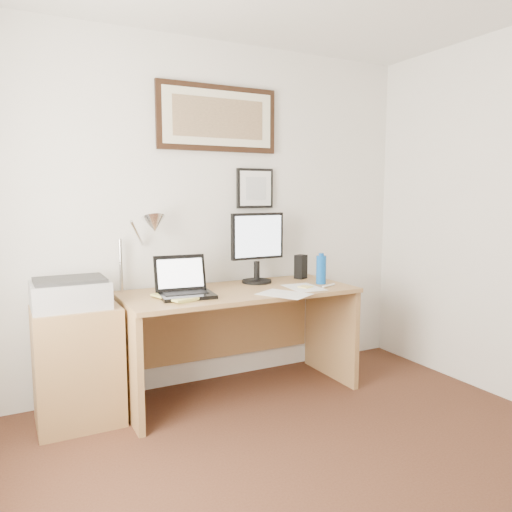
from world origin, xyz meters
TOP-DOWN VIEW (x-y plane):
  - wall_back at (0.00, 2.00)m, footprint 3.50×0.02m
  - side_cabinet at (-0.92, 1.68)m, footprint 0.50×0.40m
  - water_bottle at (0.79, 1.57)m, footprint 0.07×0.07m
  - bottle_cap at (0.79, 1.57)m, footprint 0.04×0.04m
  - speaker at (0.78, 1.83)m, footprint 0.10×0.10m
  - paper_sheet_a at (0.35, 1.36)m, footprint 0.36×0.40m
  - paper_sheet_b at (0.58, 1.48)m, footprint 0.24×0.32m
  - sticky_pad at (0.60, 1.48)m, footprint 0.11×0.11m
  - marker_pen at (0.77, 1.44)m, footprint 0.14×0.06m
  - book at (-0.42, 1.52)m, footprint 0.30×0.35m
  - desk at (0.15, 1.72)m, footprint 1.60×0.70m
  - laptop at (-0.26, 1.60)m, footprint 0.36×0.33m
  - lcd_monitor at (0.39, 1.81)m, footprint 0.42×0.22m
  - printer at (-0.95, 1.68)m, footprint 0.44×0.34m
  - desk_lamp at (-0.41, 1.81)m, footprint 0.29×0.27m
  - picture_large at (0.15, 1.97)m, footprint 0.92×0.04m
  - picture_small at (0.45, 1.97)m, footprint 0.30×0.03m

SIDE VIEW (x-z plane):
  - side_cabinet at x=-0.92m, z-range 0.00..0.73m
  - desk at x=0.15m, z-range 0.14..0.89m
  - paper_sheet_a at x=0.35m, z-range 0.75..0.75m
  - paper_sheet_b at x=0.58m, z-range 0.75..0.75m
  - sticky_pad at x=0.60m, z-range 0.75..0.76m
  - marker_pen at x=0.77m, z-range 0.75..0.77m
  - book at x=-0.42m, z-range 0.75..0.77m
  - laptop at x=-0.26m, z-range 0.68..0.94m
  - printer at x=-0.95m, z-range 0.73..0.91m
  - speaker at x=0.78m, z-range 0.75..0.94m
  - water_bottle at x=0.79m, z-range 0.75..0.96m
  - bottle_cap at x=0.79m, z-range 0.96..0.98m
  - lcd_monitor at x=0.39m, z-range 0.78..1.30m
  - desk_lamp at x=-0.41m, z-range 0.92..1.45m
  - wall_back at x=0.00m, z-range 0.00..2.50m
  - picture_small at x=0.45m, z-range 1.30..1.60m
  - picture_large at x=0.15m, z-range 1.72..2.19m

